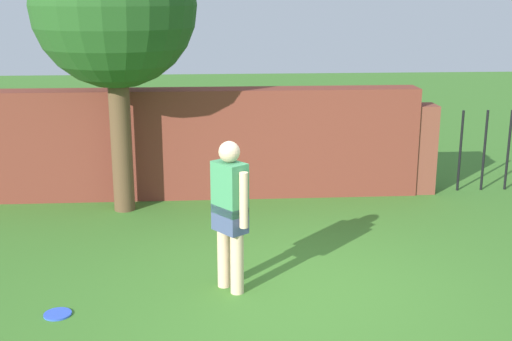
# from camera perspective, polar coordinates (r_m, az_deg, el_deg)

# --- Properties ---
(ground_plane) EXTENTS (40.00, 40.00, 0.00)m
(ground_plane) POSITION_cam_1_polar(r_m,az_deg,el_deg) (7.08, 3.64, -10.56)
(ground_plane) COLOR #3D7528
(brick_wall) EXTENTS (7.59, 0.50, 1.67)m
(brick_wall) POSITION_cam_1_polar(r_m,az_deg,el_deg) (10.19, -7.36, 2.30)
(brick_wall) COLOR brown
(brick_wall) RESTS_ON ground
(tree) EXTENTS (2.24, 2.24, 4.03)m
(tree) POSITION_cam_1_polar(r_m,az_deg,el_deg) (9.39, -12.16, 13.60)
(tree) COLOR brown
(tree) RESTS_ON ground
(person) EXTENTS (0.39, 0.45, 1.62)m
(person) POSITION_cam_1_polar(r_m,az_deg,el_deg) (6.84, -2.27, -3.38)
(person) COLOR beige
(person) RESTS_ON ground
(fence_gate) EXTENTS (2.94, 0.44, 1.40)m
(fence_gate) POSITION_cam_1_polar(r_m,az_deg,el_deg) (11.16, 20.07, 1.89)
(fence_gate) COLOR brown
(fence_gate) RESTS_ON ground
(frisbee_blue) EXTENTS (0.27, 0.27, 0.02)m
(frisbee_blue) POSITION_cam_1_polar(r_m,az_deg,el_deg) (6.92, -16.76, -11.79)
(frisbee_blue) COLOR blue
(frisbee_blue) RESTS_ON ground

